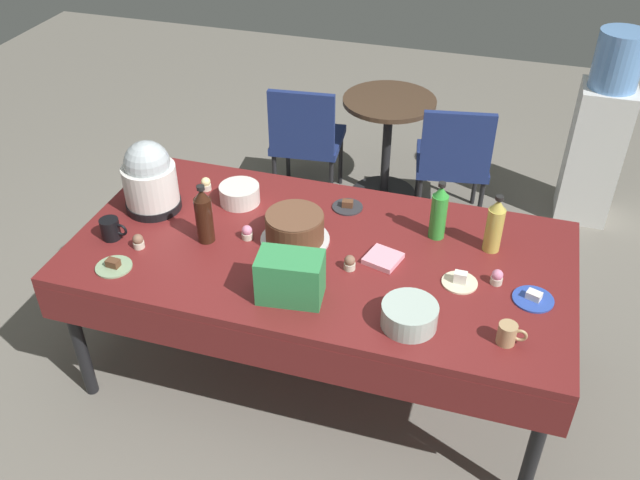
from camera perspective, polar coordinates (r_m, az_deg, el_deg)
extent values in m
plane|color=slate|center=(3.54, 0.00, -10.51)|extent=(9.00, 9.00, 0.00)
cube|color=maroon|center=(3.05, 0.00, -1.06)|extent=(2.20, 1.10, 0.04)
cylinder|color=black|center=(3.36, -19.49, -7.67)|extent=(0.06, 0.06, 0.71)
cylinder|color=black|center=(2.91, 17.48, -15.99)|extent=(0.06, 0.06, 0.71)
cylinder|color=black|center=(3.96, -12.23, 1.20)|extent=(0.06, 0.06, 0.71)
cylinder|color=black|center=(3.58, 18.18, -4.31)|extent=(0.06, 0.06, 0.71)
cube|color=maroon|center=(2.73, -3.38, -9.56)|extent=(2.20, 0.01, 0.18)
cube|color=maroon|center=(3.54, 2.58, 2.65)|extent=(2.20, 0.01, 0.18)
cylinder|color=silver|center=(3.08, -2.09, 0.05)|extent=(0.31, 0.31, 0.01)
cylinder|color=brown|center=(3.04, -2.11, 1.05)|extent=(0.26, 0.26, 0.12)
cylinder|color=brown|center=(3.01, -2.14, 2.04)|extent=(0.26, 0.26, 0.01)
cylinder|color=black|center=(3.39, -13.63, 2.91)|extent=(0.26, 0.26, 0.04)
cylinder|color=white|center=(3.33, -13.90, 4.54)|extent=(0.25, 0.25, 0.19)
sphere|color=#B2BCC1|center=(3.27, -14.18, 6.19)|extent=(0.22, 0.22, 0.22)
cylinder|color=#B2C6BC|center=(2.65, 7.44, -6.22)|extent=(0.22, 0.22, 0.10)
cylinder|color=silver|center=(3.34, -6.70, 3.81)|extent=(0.19, 0.19, 0.09)
cylinder|color=#2D2D33|center=(3.30, 2.30, 2.76)|extent=(0.15, 0.15, 0.01)
cube|color=brown|center=(3.29, 2.31, 3.05)|extent=(0.06, 0.04, 0.03)
cylinder|color=beige|center=(2.90, 11.52, -3.49)|extent=(0.15, 0.15, 0.01)
cube|color=white|center=(2.89, 11.59, -3.06)|extent=(0.05, 0.04, 0.05)
cylinder|color=#8CA87F|center=(3.06, -16.76, -2.15)|extent=(0.16, 0.16, 0.01)
cube|color=brown|center=(3.04, -16.83, -1.85)|extent=(0.06, 0.04, 0.03)
cylinder|color=#2D4CB2|center=(2.90, 17.29, -4.72)|extent=(0.17, 0.17, 0.01)
cube|color=white|center=(2.88, 17.36, -4.42)|extent=(0.07, 0.06, 0.03)
cylinder|color=beige|center=(2.93, 14.45, -3.26)|extent=(0.05, 0.05, 0.03)
sphere|color=pink|center=(2.91, 14.54, -2.83)|extent=(0.05, 0.05, 0.05)
cylinder|color=beige|center=(2.92, 2.47, -2.16)|extent=(0.05, 0.05, 0.03)
sphere|color=brown|center=(2.90, 2.49, -1.72)|extent=(0.05, 0.05, 0.05)
cylinder|color=beige|center=(3.48, -9.44, 4.38)|extent=(0.05, 0.05, 0.03)
sphere|color=beige|center=(3.47, -9.48, 4.78)|extent=(0.05, 0.05, 0.05)
cylinder|color=beige|center=(3.14, -14.83, -0.37)|extent=(0.05, 0.05, 0.03)
sphere|color=brown|center=(3.12, -14.91, 0.06)|extent=(0.05, 0.05, 0.05)
cylinder|color=beige|center=(3.11, -6.06, 0.36)|extent=(0.05, 0.05, 0.03)
sphere|color=pink|center=(3.09, -6.10, 0.80)|extent=(0.05, 0.05, 0.05)
cylinder|color=#33190F|center=(3.07, -9.59, 1.65)|extent=(0.08, 0.08, 0.22)
cone|color=#33190F|center=(3.00, -9.84, 3.75)|extent=(0.07, 0.07, 0.05)
cylinder|color=black|center=(2.98, -9.90, 4.30)|extent=(0.03, 0.03, 0.02)
cylinder|color=gold|center=(3.07, 14.26, 0.83)|extent=(0.08, 0.08, 0.21)
cone|color=gold|center=(3.00, 14.62, 2.85)|extent=(0.07, 0.07, 0.05)
cylinder|color=black|center=(2.98, 14.71, 3.39)|extent=(0.03, 0.03, 0.02)
cylinder|color=green|center=(3.10, 9.81, 1.94)|extent=(0.07, 0.07, 0.21)
cone|color=green|center=(3.02, 10.06, 4.01)|extent=(0.07, 0.07, 0.05)
cylinder|color=black|center=(3.01, 10.13, 4.56)|extent=(0.03, 0.03, 0.02)
cylinder|color=tan|center=(2.66, 15.27, -7.53)|extent=(0.07, 0.07, 0.09)
torus|color=tan|center=(2.66, 16.30, -7.63)|extent=(0.06, 0.01, 0.06)
cylinder|color=black|center=(3.22, -17.04, 0.90)|extent=(0.09, 0.09, 0.10)
torus|color=black|center=(3.18, -16.22, 0.81)|extent=(0.06, 0.01, 0.06)
cube|color=#338C4C|center=(2.72, -2.48, -3.12)|extent=(0.28, 0.19, 0.20)
cube|color=pink|center=(2.97, 5.25, -1.56)|extent=(0.17, 0.17, 0.02)
cube|color=navy|center=(4.59, -0.98, 8.31)|extent=(0.48, 0.48, 0.05)
cube|color=navy|center=(4.31, -1.56, 9.73)|extent=(0.42, 0.08, 0.40)
cylinder|color=black|center=(4.83, 1.73, 6.79)|extent=(0.03, 0.03, 0.40)
cylinder|color=black|center=(4.90, -2.69, 7.20)|extent=(0.03, 0.03, 0.40)
cylinder|color=black|center=(4.51, 0.93, 4.46)|extent=(0.03, 0.03, 0.40)
cylinder|color=black|center=(4.58, -3.77, 4.92)|extent=(0.03, 0.03, 0.40)
cube|color=navy|center=(4.43, 10.89, 6.48)|extent=(0.51, 0.51, 0.05)
cube|color=navy|center=(4.14, 11.33, 7.82)|extent=(0.42, 0.11, 0.40)
cylinder|color=black|center=(4.72, 12.82, 5.05)|extent=(0.03, 0.03, 0.40)
cylinder|color=black|center=(4.69, 8.20, 5.43)|extent=(0.03, 0.03, 0.40)
cylinder|color=black|center=(4.40, 13.10, 2.51)|extent=(0.03, 0.03, 0.40)
cylinder|color=black|center=(4.37, 8.16, 2.90)|extent=(0.03, 0.03, 0.40)
cylinder|color=#473323|center=(4.49, 5.80, 11.42)|extent=(0.60, 0.60, 0.03)
cylinder|color=black|center=(4.64, 5.54, 7.50)|extent=(0.06, 0.06, 0.67)
cylinder|color=black|center=(4.82, 5.31, 3.90)|extent=(0.44, 0.44, 0.02)
cube|color=silver|center=(4.70, 21.77, 6.66)|extent=(0.32, 0.32, 0.90)
cylinder|color=#6699D8|center=(4.46, 23.57, 13.57)|extent=(0.28, 0.28, 0.34)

